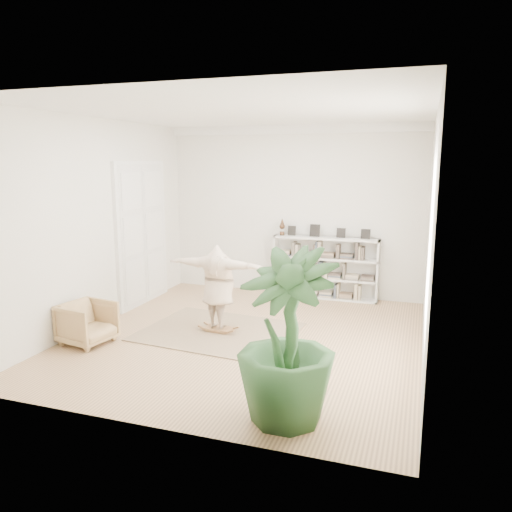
% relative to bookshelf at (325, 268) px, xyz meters
% --- Properties ---
extents(floor, '(6.00, 6.00, 0.00)m').
position_rel_bookshelf_xyz_m(floor, '(-0.74, -2.82, -0.64)').
color(floor, '#916C4B').
rests_on(floor, ground).
extents(room_shell, '(6.00, 6.00, 6.00)m').
position_rel_bookshelf_xyz_m(room_shell, '(-0.74, 0.12, 2.87)').
color(room_shell, silver).
rests_on(room_shell, floor).
extents(doors, '(0.09, 1.78, 2.92)m').
position_rel_bookshelf_xyz_m(doors, '(-3.45, -1.52, 0.76)').
color(doors, white).
rests_on(doors, floor).
extents(bookshelf, '(2.20, 0.35, 1.64)m').
position_rel_bookshelf_xyz_m(bookshelf, '(0.00, 0.00, 0.00)').
color(bookshelf, silver).
rests_on(bookshelf, floor).
extents(armchair, '(0.85, 0.83, 0.67)m').
position_rel_bookshelf_xyz_m(armchair, '(-3.04, -3.89, -0.30)').
color(armchair, tan).
rests_on(armchair, floor).
extents(rug, '(2.66, 2.21, 0.02)m').
position_rel_bookshelf_xyz_m(rug, '(-1.28, -2.74, -0.63)').
color(rug, tan).
rests_on(rug, floor).
extents(rocker_board, '(0.48, 0.32, 0.10)m').
position_rel_bookshelf_xyz_m(rocker_board, '(-1.28, -2.74, -0.57)').
color(rocker_board, brown).
rests_on(rocker_board, rug).
extents(person, '(1.79, 0.62, 1.42)m').
position_rel_bookshelf_xyz_m(person, '(-1.28, -2.74, 0.20)').
color(person, beige).
rests_on(person, rocker_board).
extents(houseplant, '(1.36, 1.36, 1.95)m').
position_rel_bookshelf_xyz_m(houseplant, '(0.57, -5.19, 0.34)').
color(houseplant, '#2B552A').
rests_on(houseplant, floor).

